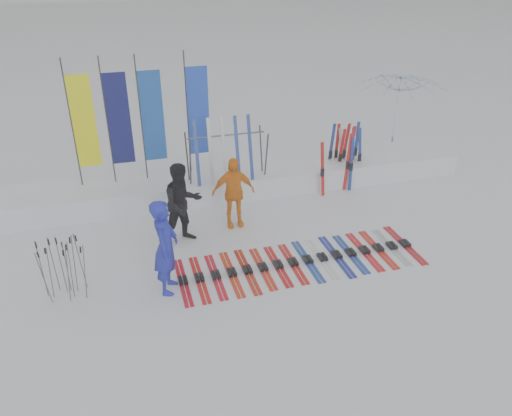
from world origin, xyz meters
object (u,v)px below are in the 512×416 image
object	(u,v)px
person_blue	(166,247)
person_yellow	(233,192)
person_black	(183,204)
ski_rack	(227,150)
tent_canopy	(398,112)
ski_row	(300,261)

from	to	relation	value
person_blue	person_yellow	distance (m)	2.84
person_black	ski_rack	bearing A→B (deg)	36.33
tent_canopy	person_blue	bearing A→B (deg)	-145.67
person_yellow	ski_row	bearing A→B (deg)	-63.55
person_yellow	person_blue	bearing A→B (deg)	-130.08
person_black	person_yellow	xyz separation A→B (m)	(1.26, 0.41, -0.08)
person_blue	person_yellow	world-z (taller)	person_blue
tent_canopy	ski_row	bearing A→B (deg)	-134.65
person_blue	tent_canopy	size ratio (longest dim) A/B	0.70
person_black	ski_row	distance (m)	2.89
tent_canopy	ski_rack	world-z (taller)	tent_canopy
person_yellow	ski_row	distance (m)	2.38
person_blue	ski_rack	world-z (taller)	person_blue
person_blue	tent_canopy	xyz separation A→B (m)	(8.25, 5.63, 0.28)
person_blue	person_black	distance (m)	1.84
ski_row	person_yellow	bearing A→B (deg)	115.70
person_yellow	ski_rack	size ratio (longest dim) A/B	0.86
person_black	ski_rack	distance (m)	2.42
person_blue	person_black	bearing A→B (deg)	-1.57
ski_rack	person_blue	bearing A→B (deg)	-119.64
person_black	tent_canopy	bearing A→B (deg)	11.29
person_yellow	tent_canopy	xyz separation A→B (m)	(6.39, 3.49, 0.39)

